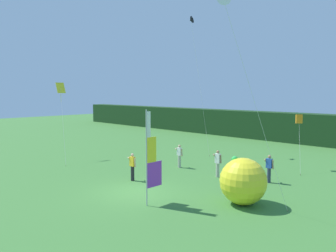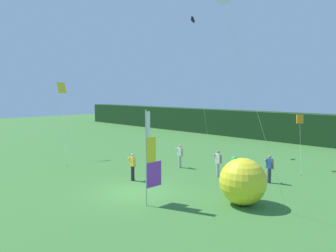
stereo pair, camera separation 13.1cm
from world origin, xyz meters
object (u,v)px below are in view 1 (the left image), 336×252
banner_flag (151,159)px  kite_yellow_diamond_2 (61,91)px  kite_orange_box_1 (299,119)px  person_mid_field (269,168)px  kite_white_delta_3 (224,2)px  person_near_banner (179,155)px  inflatable_balloon (243,181)px  person_far_left (218,163)px  kite_black_delta_0 (191,21)px  person_far_right (133,166)px

banner_flag → kite_yellow_diamond_2: size_ratio=0.74×
kite_orange_box_1 → kite_yellow_diamond_2: kite_yellow_diamond_2 is taller
person_mid_field → kite_white_delta_3: kite_white_delta_3 is taller
person_near_banner → inflatable_balloon: 8.49m
inflatable_balloon → kite_orange_box_1: size_ratio=0.59×
inflatable_balloon → kite_orange_box_1: kite_orange_box_1 is taller
person_far_left → kite_white_delta_3: (4.34, -5.68, 8.22)m
banner_flag → person_far_left: (-0.83, 6.59, -1.30)m
kite_black_delta_0 → kite_orange_box_1: bearing=1.8°
person_far_right → kite_black_delta_0: 15.61m
person_far_right → kite_yellow_diamond_2: kite_yellow_diamond_2 is taller
person_mid_field → kite_orange_box_1: kite_orange_box_1 is taller
person_mid_field → kite_white_delta_3: (1.31, -6.78, 8.25)m
inflatable_balloon → kite_black_delta_0: (-11.47, 9.29, 10.68)m
kite_orange_box_1 → kite_white_delta_3: bearing=-81.6°
kite_white_delta_3 → kite_orange_box_1: bearing=98.4°
banner_flag → person_near_banner: banner_flag is taller
person_far_right → inflatable_balloon: (7.25, 1.04, 0.24)m
kite_white_delta_3 → person_far_right: bearing=170.8°
person_mid_field → kite_black_delta_0: 15.87m
kite_white_delta_3 → inflatable_balloon: bearing=97.9°
person_far_left → kite_orange_box_1: bearing=67.3°
person_far_left → inflatable_balloon: 5.29m
inflatable_balloon → person_near_banner: bearing=154.3°
person_far_left → kite_yellow_diamond_2: size_ratio=0.28×
banner_flag → person_mid_field: banner_flag is taller
person_far_right → person_far_left: bearing=54.1°
person_mid_field → kite_black_delta_0: size_ratio=0.14×
person_near_banner → kite_orange_box_1: bearing=43.7°
person_near_banner → person_mid_field: 6.71m
inflatable_balloon → kite_white_delta_3: kite_white_delta_3 is taller
kite_yellow_diamond_2 → kite_white_delta_3: bearing=-6.0°
person_near_banner → kite_black_delta_0: bearing=124.2°
person_mid_field → person_far_right: 8.37m
person_mid_field → person_far_right: bearing=-138.4°
banner_flag → kite_orange_box_1: (1.75, 12.77, 1.33)m
inflatable_balloon → person_far_right: bearing=-171.8°
banner_flag → kite_black_delta_0: kite_black_delta_0 is taller
person_near_banner → kite_black_delta_0: (-3.82, 5.61, 10.94)m
person_far_left → person_far_right: 5.51m
banner_flag → person_mid_field: 8.10m
person_near_banner → kite_yellow_diamond_2: kite_yellow_diamond_2 is taller
person_far_left → kite_yellow_diamond_2: kite_yellow_diamond_2 is taller
person_far_right → banner_flag: bearing=-27.6°
kite_black_delta_0 → kite_orange_box_1: kite_black_delta_0 is taller
banner_flag → kite_orange_box_1: 12.95m
person_near_banner → person_far_right: size_ratio=0.97×
banner_flag → person_far_left: bearing=97.2°
inflatable_balloon → kite_orange_box_1: bearing=98.6°
banner_flag → kite_orange_box_1: banner_flag is taller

